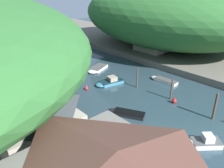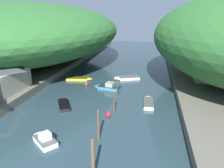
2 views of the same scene
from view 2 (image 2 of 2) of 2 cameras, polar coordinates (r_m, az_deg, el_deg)
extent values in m
plane|color=#283D47|center=(41.78, -0.14, 0.07)|extent=(130.00, 130.00, 0.00)
cube|color=#666056|center=(50.70, -25.99, 2.18)|extent=(22.00, 120.00, 1.21)
ellipsoid|color=#2D662D|center=(60.40, -20.82, 12.66)|extent=(43.74, 61.24, 14.29)
cube|color=#B2A899|center=(43.98, 23.47, 3.11)|extent=(4.66, 6.76, 2.95)
pyramid|color=#3D4247|center=(43.51, 23.83, 5.90)|extent=(5.03, 7.30, 1.44)
cube|color=gold|center=(44.66, -9.13, 1.35)|extent=(4.35, 2.15, 0.46)
ellipsoid|color=gold|center=(44.29, -6.48, 1.33)|extent=(2.28, 1.78, 0.46)
cube|color=#4C3E0E|center=(44.59, -9.14, 1.65)|extent=(4.44, 2.20, 0.03)
cube|color=silver|center=(32.69, 9.50, -5.02)|extent=(1.55, 3.91, 0.52)
ellipsoid|color=silver|center=(34.47, 9.44, -3.76)|extent=(1.39, 1.98, 0.52)
cube|color=#504E4A|center=(32.58, 9.53, -4.57)|extent=(1.58, 3.99, 0.03)
cube|color=teal|center=(38.87, -0.67, -0.95)|extent=(4.14, 2.68, 0.50)
ellipsoid|color=teal|center=(39.60, -3.25, -0.61)|extent=(2.24, 2.22, 0.50)
cube|color=#132A33|center=(38.79, -0.68, -0.58)|extent=(4.22, 2.73, 0.03)
cube|color=#9E937F|center=(38.63, -0.51, -0.12)|extent=(1.58, 1.62, 0.72)
cube|color=black|center=(32.42, -12.44, -5.45)|extent=(3.01, 4.02, 0.48)
ellipsoid|color=black|center=(34.17, -12.74, -4.21)|extent=(2.06, 2.30, 0.48)
cube|color=black|center=(32.32, -12.47, -5.03)|extent=(3.07, 4.10, 0.03)
cube|color=white|center=(24.40, -17.04, -14.13)|extent=(3.18, 3.01, 0.58)
ellipsoid|color=white|center=(25.55, -18.34, -12.69)|extent=(2.04, 2.05, 0.58)
cube|color=#525252|center=(24.24, -17.11, -13.52)|extent=(3.25, 3.07, 0.03)
cube|color=silver|center=(23.99, -17.10, -12.91)|extent=(1.46, 1.47, 0.73)
cube|color=white|center=(44.85, 4.40, 1.65)|extent=(4.60, 3.53, 0.52)
ellipsoid|color=white|center=(44.35, 1.85, 1.50)|extent=(2.67, 2.66, 0.52)
cube|color=#525252|center=(44.77, 4.41, 1.98)|extent=(4.70, 3.60, 0.03)
cylinder|color=brown|center=(18.64, -5.00, -19.14)|extent=(0.30, 0.30, 3.47)
sphere|color=brown|center=(17.61, -5.16, -14.50)|extent=(0.27, 0.27, 0.27)
cylinder|color=#4C3D2D|center=(23.35, -3.58, -10.82)|extent=(0.30, 0.30, 3.40)
sphere|color=#4C3D2D|center=(22.55, -3.67, -6.91)|extent=(0.27, 0.27, 0.27)
cylinder|color=#4C3D2D|center=(28.96, 0.57, -5.13)|extent=(0.22, 0.22, 3.08)
sphere|color=#4C3D2D|center=(28.37, 0.58, -2.19)|extent=(0.20, 0.20, 0.20)
cylinder|color=#4C3D2D|center=(34.49, 1.33, -1.11)|extent=(0.21, 0.21, 3.21)
sphere|color=#4C3D2D|center=(33.99, 1.35, 1.51)|extent=(0.19, 0.19, 0.19)
sphere|color=red|center=(28.69, -0.96, -8.07)|extent=(0.63, 0.63, 0.63)
cone|color=red|center=(28.49, -0.96, -7.22)|extent=(0.31, 0.31, 0.31)
sphere|color=red|center=(40.73, -6.73, -0.15)|extent=(0.53, 0.53, 0.53)
cone|color=red|center=(40.60, -6.75, 0.38)|extent=(0.27, 0.27, 0.27)
camera|label=1|loc=(31.73, -60.72, 12.95)|focal=35.00mm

